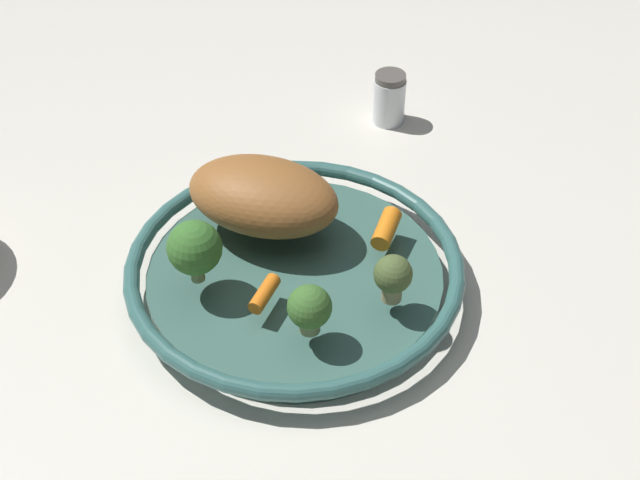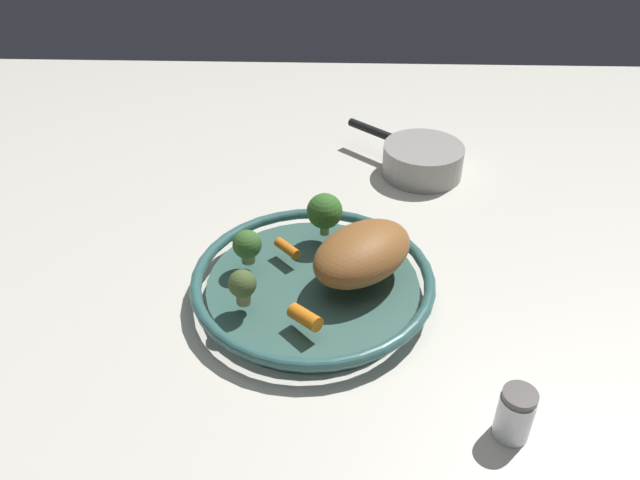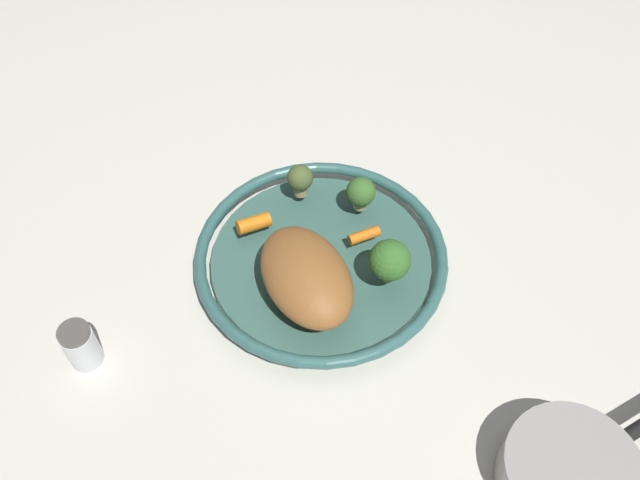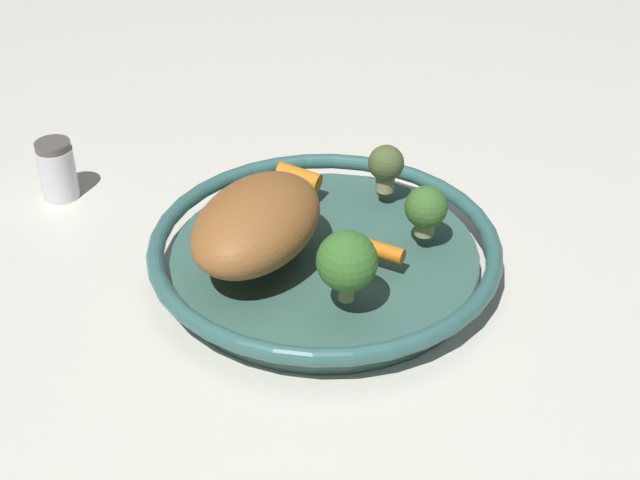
{
  "view_description": "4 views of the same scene",
  "coord_description": "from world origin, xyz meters",
  "px_view_note": "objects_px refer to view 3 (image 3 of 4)",
  "views": [
    {
      "loc": [
        -0.63,
        0.26,
        0.67
      ],
      "look_at": [
        -0.02,
        -0.02,
        0.07
      ],
      "focal_mm": 52.26,
      "sensor_mm": 36.0,
      "label": 1
    },
    {
      "loc": [
        0.03,
        -0.67,
        0.59
      ],
      "look_at": [
        0.01,
        0.03,
        0.08
      ],
      "focal_mm": 35.04,
      "sensor_mm": 36.0,
      "label": 2
    },
    {
      "loc": [
        0.51,
        0.18,
        0.75
      ],
      "look_at": [
        -0.0,
        -0.0,
        0.06
      ],
      "focal_mm": 37.34,
      "sensor_mm": 36.0,
      "label": 3
    },
    {
      "loc": [
        0.24,
        0.68,
        0.53
      ],
      "look_at": [
        0.01,
        0.02,
        0.05
      ],
      "focal_mm": 51.03,
      "sensor_mm": 36.0,
      "label": 4
    }
  ],
  "objects_px": {
    "roast_chicken_piece": "(306,276)",
    "salt_shaker": "(81,345)",
    "baby_carrot_near_rim": "(364,235)",
    "broccoli_floret_edge": "(300,179)",
    "saucepan": "(570,475)",
    "baby_carrot_left": "(254,223)",
    "broccoli_floret_mid": "(390,260)",
    "serving_bowl": "(321,259)",
    "broccoli_floret_small": "(361,193)"
  },
  "relations": [
    {
      "from": "salt_shaker",
      "to": "broccoli_floret_mid",
      "type": "bearing_deg",
      "value": 123.91
    },
    {
      "from": "serving_bowl",
      "to": "roast_chicken_piece",
      "type": "xyz_separation_m",
      "value": [
        0.07,
        0.01,
        0.05
      ]
    },
    {
      "from": "roast_chicken_piece",
      "to": "salt_shaker",
      "type": "height_order",
      "value": "roast_chicken_piece"
    },
    {
      "from": "serving_bowl",
      "to": "broccoli_floret_edge",
      "type": "distance_m",
      "value": 0.12
    },
    {
      "from": "baby_carrot_left",
      "to": "broccoli_floret_mid",
      "type": "xyz_separation_m",
      "value": [
        0.02,
        0.2,
        0.03
      ]
    },
    {
      "from": "serving_bowl",
      "to": "salt_shaker",
      "type": "distance_m",
      "value": 0.33
    },
    {
      "from": "saucepan",
      "to": "serving_bowl",
      "type": "bearing_deg",
      "value": -117.85
    },
    {
      "from": "roast_chicken_piece",
      "to": "broccoli_floret_mid",
      "type": "bearing_deg",
      "value": 120.75
    },
    {
      "from": "broccoli_floret_mid",
      "to": "broccoli_floret_small",
      "type": "height_order",
      "value": "broccoli_floret_mid"
    },
    {
      "from": "roast_chicken_piece",
      "to": "salt_shaker",
      "type": "xyz_separation_m",
      "value": [
        0.16,
        -0.23,
        -0.04
      ]
    },
    {
      "from": "roast_chicken_piece",
      "to": "saucepan",
      "type": "relative_size",
      "value": 0.75
    },
    {
      "from": "serving_bowl",
      "to": "broccoli_floret_edge",
      "type": "xyz_separation_m",
      "value": [
        -0.09,
        -0.06,
        0.05
      ]
    },
    {
      "from": "baby_carrot_left",
      "to": "broccoli_floret_edge",
      "type": "height_order",
      "value": "broccoli_floret_edge"
    },
    {
      "from": "baby_carrot_near_rim",
      "to": "saucepan",
      "type": "distance_m",
      "value": 0.38
    },
    {
      "from": "baby_carrot_left",
      "to": "broccoli_floret_mid",
      "type": "distance_m",
      "value": 0.2
    },
    {
      "from": "serving_bowl",
      "to": "saucepan",
      "type": "relative_size",
      "value": 1.61
    },
    {
      "from": "salt_shaker",
      "to": "saucepan",
      "type": "relative_size",
      "value": 0.32
    },
    {
      "from": "broccoli_floret_small",
      "to": "salt_shaker",
      "type": "relative_size",
      "value": 0.75
    },
    {
      "from": "salt_shaker",
      "to": "saucepan",
      "type": "distance_m",
      "value": 0.58
    },
    {
      "from": "broccoli_floret_edge",
      "to": "saucepan",
      "type": "height_order",
      "value": "broccoli_floret_edge"
    },
    {
      "from": "baby_carrot_near_rim",
      "to": "broccoli_floret_mid",
      "type": "xyz_separation_m",
      "value": [
        0.05,
        0.05,
        0.03
      ]
    },
    {
      "from": "broccoli_floret_edge",
      "to": "salt_shaker",
      "type": "relative_size",
      "value": 0.75
    },
    {
      "from": "serving_bowl",
      "to": "salt_shaker",
      "type": "height_order",
      "value": "salt_shaker"
    },
    {
      "from": "broccoli_floret_edge",
      "to": "salt_shaker",
      "type": "bearing_deg",
      "value": -27.27
    },
    {
      "from": "serving_bowl",
      "to": "baby_carrot_near_rim",
      "type": "distance_m",
      "value": 0.07
    },
    {
      "from": "serving_bowl",
      "to": "saucepan",
      "type": "height_order",
      "value": "saucepan"
    },
    {
      "from": "baby_carrot_left",
      "to": "baby_carrot_near_rim",
      "type": "bearing_deg",
      "value": 102.85
    },
    {
      "from": "broccoli_floret_edge",
      "to": "broccoli_floret_mid",
      "type": "relative_size",
      "value": 0.75
    },
    {
      "from": "salt_shaker",
      "to": "baby_carrot_near_rim",
      "type": "bearing_deg",
      "value": 134.51
    },
    {
      "from": "broccoli_floret_small",
      "to": "broccoli_floret_edge",
      "type": "bearing_deg",
      "value": -86.59
    },
    {
      "from": "broccoli_floret_edge",
      "to": "broccoli_floret_mid",
      "type": "distance_m",
      "value": 0.19
    },
    {
      "from": "salt_shaker",
      "to": "saucepan",
      "type": "bearing_deg",
      "value": 94.43
    },
    {
      "from": "serving_bowl",
      "to": "broccoli_floret_edge",
      "type": "height_order",
      "value": "broccoli_floret_edge"
    },
    {
      "from": "serving_bowl",
      "to": "baby_carrot_left",
      "type": "height_order",
      "value": "baby_carrot_left"
    },
    {
      "from": "roast_chicken_piece",
      "to": "salt_shaker",
      "type": "distance_m",
      "value": 0.29
    },
    {
      "from": "salt_shaker",
      "to": "saucepan",
      "type": "xyz_separation_m",
      "value": [
        -0.04,
        0.58,
        -0.0
      ]
    },
    {
      "from": "serving_bowl",
      "to": "salt_shaker",
      "type": "relative_size",
      "value": 5.06
    },
    {
      "from": "roast_chicken_piece",
      "to": "saucepan",
      "type": "height_order",
      "value": "roast_chicken_piece"
    },
    {
      "from": "baby_carrot_near_rim",
      "to": "broccoli_floret_edge",
      "type": "xyz_separation_m",
      "value": [
        -0.05,
        -0.11,
        0.02
      ]
    },
    {
      "from": "baby_carrot_near_rim",
      "to": "broccoli_floret_mid",
      "type": "height_order",
      "value": "broccoli_floret_mid"
    },
    {
      "from": "serving_bowl",
      "to": "broccoli_floret_mid",
      "type": "bearing_deg",
      "value": 82.0
    },
    {
      "from": "baby_carrot_left",
      "to": "broccoli_floret_mid",
      "type": "bearing_deg",
      "value": 84.42
    },
    {
      "from": "broccoli_floret_small",
      "to": "saucepan",
      "type": "distance_m",
      "value": 0.43
    },
    {
      "from": "serving_bowl",
      "to": "broccoli_floret_small",
      "type": "xyz_separation_m",
      "value": [
        -0.09,
        0.02,
        0.05
      ]
    },
    {
      "from": "roast_chicken_piece",
      "to": "baby_carrot_near_rim",
      "type": "bearing_deg",
      "value": 158.36
    },
    {
      "from": "baby_carrot_near_rim",
      "to": "baby_carrot_left",
      "type": "bearing_deg",
      "value": -77.15
    },
    {
      "from": "serving_bowl",
      "to": "broccoli_floret_small",
      "type": "relative_size",
      "value": 6.75
    },
    {
      "from": "serving_bowl",
      "to": "baby_carrot_near_rim",
      "type": "height_order",
      "value": "baby_carrot_near_rim"
    },
    {
      "from": "baby_carrot_near_rim",
      "to": "broccoli_floret_small",
      "type": "relative_size",
      "value": 0.86
    },
    {
      "from": "baby_carrot_left",
      "to": "broccoli_floret_small",
      "type": "distance_m",
      "value": 0.15
    }
  ]
}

